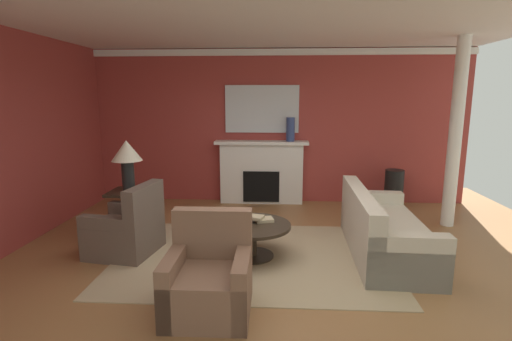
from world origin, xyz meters
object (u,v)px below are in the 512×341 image
object	(u,v)px
armchair_facing_fireplace	(209,281)
side_table	(130,210)
table_lamp	(127,156)
vase_mantel_right	(290,129)
armchair_near_window	(127,231)
vase_tall_corner	(394,189)
mantel_mirror	(262,109)
sofa	(382,233)
coffee_table	(252,233)
fireplace	(262,174)

from	to	relation	value
armchair_facing_fireplace	side_table	bearing A→B (deg)	127.79
side_table	table_lamp	bearing A→B (deg)	90.00
vase_mantel_right	side_table	bearing A→B (deg)	-141.18
armchair_near_window	armchair_facing_fireplace	size ratio (longest dim) A/B	1.00
side_table	table_lamp	xyz separation A→B (m)	(0.00, 0.00, 0.82)
table_lamp	vase_tall_corner	size ratio (longest dim) A/B	1.01
armchair_near_window	vase_mantel_right	bearing A→B (deg)	49.28
table_lamp	vase_tall_corner	xyz separation A→B (m)	(4.34, 1.70, -0.85)
mantel_mirror	vase_mantel_right	bearing A→B (deg)	-17.18
mantel_mirror	sofa	distance (m)	3.46
armchair_near_window	table_lamp	distance (m)	1.14
coffee_table	vase_mantel_right	world-z (taller)	vase_mantel_right
fireplace	armchair_facing_fireplace	size ratio (longest dim) A/B	1.89
mantel_mirror	vase_tall_corner	distance (m)	2.90
mantel_mirror	fireplace	bearing A→B (deg)	-90.00
armchair_near_window	vase_mantel_right	world-z (taller)	vase_mantel_right
coffee_table	side_table	world-z (taller)	side_table
mantel_mirror	armchair_near_window	xyz separation A→B (m)	(-1.68, -2.76, -1.52)
vase_mantel_right	vase_tall_corner	bearing A→B (deg)	-7.40
armchair_near_window	table_lamp	xyz separation A→B (m)	(-0.19, 0.64, 0.92)
sofa	table_lamp	world-z (taller)	table_lamp
mantel_mirror	vase_mantel_right	distance (m)	0.69
coffee_table	mantel_mirror	bearing A→B (deg)	89.94
armchair_near_window	coffee_table	bearing A→B (deg)	-1.15
fireplace	table_lamp	bearing A→B (deg)	-133.12
sofa	fireplace	bearing A→B (deg)	124.70
coffee_table	fireplace	bearing A→B (deg)	89.94
sofa	side_table	bearing A→B (deg)	172.48
fireplace	armchair_near_window	distance (m)	3.14
coffee_table	vase_tall_corner	size ratio (longest dim) A/B	1.35
sofa	armchair_near_window	xyz separation A→B (m)	(-3.39, -0.17, 0.01)
armchair_facing_fireplace	armchair_near_window	bearing A→B (deg)	135.02
fireplace	armchair_facing_fireplace	distance (m)	4.00
armchair_facing_fireplace	table_lamp	xyz separation A→B (m)	(-1.53, 1.98, 0.92)
coffee_table	side_table	size ratio (longest dim) A/B	1.43
fireplace	mantel_mirror	distance (m)	1.26
armchair_facing_fireplace	vase_mantel_right	distance (m)	4.18
mantel_mirror	vase_tall_corner	size ratio (longest dim) A/B	1.92
armchair_facing_fireplace	vase_tall_corner	world-z (taller)	armchair_facing_fireplace
armchair_facing_fireplace	vase_mantel_right	size ratio (longest dim) A/B	2.09
side_table	fireplace	bearing A→B (deg)	46.88
sofa	coffee_table	distance (m)	1.72
fireplace	armchair_near_window	size ratio (longest dim) A/B	1.89
coffee_table	vase_mantel_right	bearing A→B (deg)	78.08
fireplace	coffee_table	distance (m)	2.68
sofa	side_table	world-z (taller)	sofa
sofa	armchair_facing_fireplace	xyz separation A→B (m)	(-2.05, -1.51, 0.01)
fireplace	side_table	world-z (taller)	fireplace
vase_tall_corner	vase_mantel_right	xyz separation A→B (m)	(-1.92, 0.25, 1.09)
sofa	vase_mantel_right	bearing A→B (deg)	115.61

